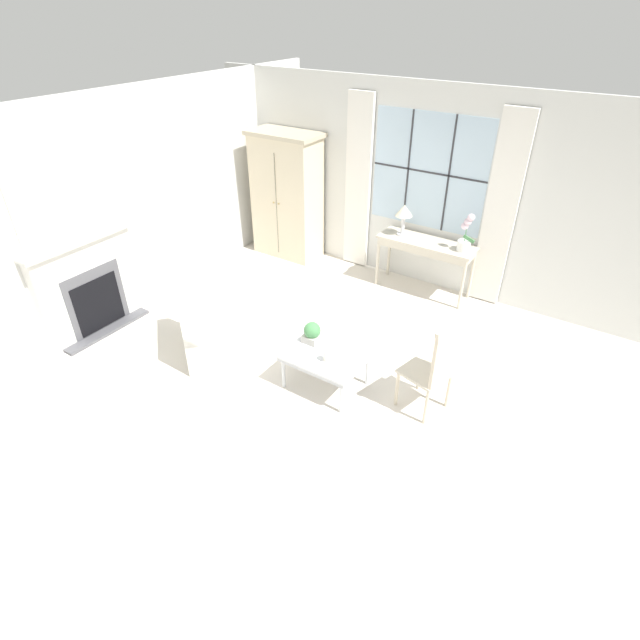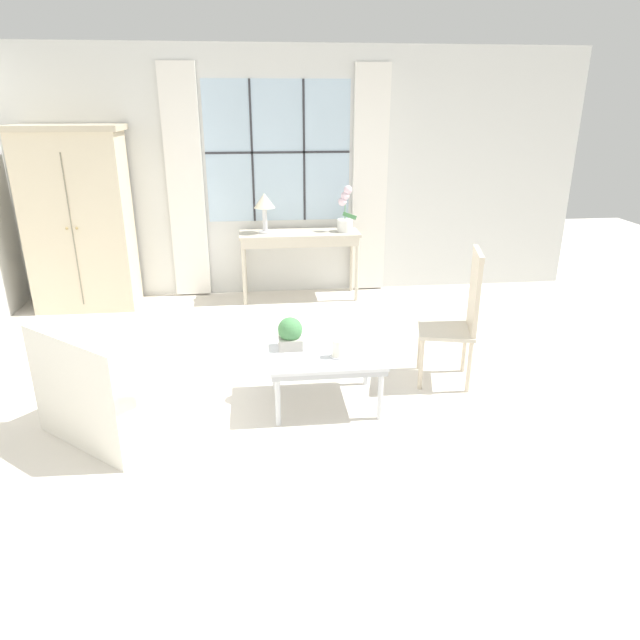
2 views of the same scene
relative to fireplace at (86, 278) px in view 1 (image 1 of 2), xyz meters
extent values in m
plane|color=silver|center=(2.91, 0.56, -0.75)|extent=(14.00, 14.00, 0.00)
cube|color=silver|center=(2.91, 3.59, 0.65)|extent=(7.20, 0.06, 2.80)
cube|color=silver|center=(2.91, 3.55, 0.91)|extent=(1.65, 0.01, 1.56)
cube|color=#2D2D33|center=(2.61, 3.55, 0.91)|extent=(0.02, 0.02, 1.56)
cube|color=#2D2D33|center=(3.21, 3.55, 0.91)|extent=(0.02, 0.02, 1.56)
cube|color=#2D2D33|center=(2.91, 3.55, 0.91)|extent=(1.65, 0.02, 0.02)
cube|color=white|center=(1.84, 3.51, 0.57)|extent=(0.40, 0.06, 2.59)
cube|color=white|center=(3.98, 3.51, 0.57)|extent=(0.40, 0.06, 2.59)
cube|color=silver|center=(-0.12, 1.16, 0.65)|extent=(0.06, 7.20, 2.80)
cube|color=#515156|center=(0.08, 0.00, -0.73)|extent=(0.34, 1.19, 0.04)
cube|color=silver|center=(0.00, 0.00, -0.13)|extent=(0.18, 1.33, 1.23)
cube|color=silver|center=(0.03, 0.00, 0.50)|extent=(0.24, 1.41, 0.04)
cube|color=black|center=(0.10, 0.00, -0.35)|extent=(0.02, 0.64, 0.68)
cube|color=#515156|center=(0.09, 0.00, -0.29)|extent=(0.01, 0.80, 0.84)
cube|color=silver|center=(-0.07, 0.00, 1.00)|extent=(0.04, 1.17, 0.99)
cube|color=silver|center=(-0.05, 0.00, 1.00)|extent=(0.01, 1.09, 0.91)
cube|color=beige|center=(0.70, 3.23, 0.21)|extent=(1.07, 0.55, 1.92)
cube|color=#BCAE92|center=(0.70, 3.23, 1.20)|extent=(1.15, 0.61, 0.06)
cube|color=gray|center=(0.70, 2.95, 0.18)|extent=(0.01, 0.01, 1.61)
sphere|color=#997F4C|center=(0.65, 2.94, 0.21)|extent=(0.03, 0.03, 0.03)
sphere|color=#997F4C|center=(0.75, 2.94, 0.21)|extent=(0.03, 0.03, 0.03)
cube|color=beige|center=(3.12, 3.27, 0.03)|extent=(1.38, 0.45, 0.03)
cube|color=beige|center=(3.12, 3.27, -0.03)|extent=(1.33, 0.43, 0.10)
cylinder|color=beige|center=(2.47, 3.08, -0.37)|extent=(0.04, 0.04, 0.76)
cylinder|color=beige|center=(3.77, 3.08, -0.37)|extent=(0.04, 0.04, 0.76)
cylinder|color=beige|center=(2.47, 3.46, -0.37)|extent=(0.04, 0.04, 0.76)
cylinder|color=beige|center=(3.77, 3.46, -0.37)|extent=(0.04, 0.04, 0.76)
cylinder|color=silver|center=(2.73, 3.28, 0.06)|extent=(0.15, 0.15, 0.02)
cylinder|color=silver|center=(2.73, 3.28, 0.20)|extent=(0.05, 0.05, 0.26)
cone|color=beige|center=(2.73, 3.28, 0.42)|extent=(0.24, 0.24, 0.16)
cylinder|color=white|center=(3.65, 3.26, 0.12)|extent=(0.18, 0.18, 0.14)
cylinder|color=#47844C|center=(3.65, 3.26, 0.37)|extent=(0.01, 0.01, 0.37)
cube|color=#47844C|center=(3.70, 3.26, 0.23)|extent=(0.17, 0.02, 0.10)
sphere|color=silver|center=(3.62, 3.27, 0.39)|extent=(0.10, 0.10, 0.10)
sphere|color=silver|center=(3.65, 3.27, 0.45)|extent=(0.10, 0.10, 0.10)
sphere|color=silver|center=(3.68, 3.27, 0.52)|extent=(0.10, 0.10, 0.10)
cube|color=silver|center=(1.65, 0.54, -0.55)|extent=(1.23, 1.22, 0.40)
cube|color=silver|center=(1.44, 0.29, -0.14)|extent=(0.80, 0.72, 0.40)
cube|color=silver|center=(1.38, 0.77, -0.48)|extent=(0.69, 0.75, 0.54)
cube|color=silver|center=(1.93, 0.30, -0.48)|extent=(0.69, 0.75, 0.54)
cube|color=beige|center=(4.14, 0.97, -0.29)|extent=(0.53, 0.53, 0.03)
cube|color=beige|center=(4.33, 0.92, 0.03)|extent=(0.13, 0.40, 0.61)
cube|color=beige|center=(4.33, 0.92, 0.36)|extent=(0.14, 0.43, 0.05)
cylinder|color=beige|center=(3.91, 0.83, -0.53)|extent=(0.04, 0.04, 0.44)
cylinder|color=beige|center=(4.00, 1.20, -0.53)|extent=(0.04, 0.04, 0.44)
cylinder|color=beige|center=(4.28, 0.74, -0.53)|extent=(0.04, 0.04, 0.44)
cylinder|color=beige|center=(4.37, 1.10, -0.53)|extent=(0.04, 0.04, 0.44)
cube|color=silver|center=(3.11, 0.68, -0.32)|extent=(0.85, 0.66, 0.03)
cube|color=#B1B3B8|center=(3.11, 0.68, -0.36)|extent=(0.83, 0.64, 0.04)
cylinder|color=silver|center=(2.74, 0.40, -0.54)|extent=(0.04, 0.04, 0.41)
cylinder|color=silver|center=(3.49, 0.40, -0.54)|extent=(0.04, 0.04, 0.41)
cylinder|color=silver|center=(2.74, 0.96, -0.54)|extent=(0.04, 0.04, 0.41)
cylinder|color=silver|center=(3.49, 0.96, -0.54)|extent=(0.04, 0.04, 0.41)
cube|color=#BCB7AD|center=(2.86, 0.79, -0.27)|extent=(0.18, 0.18, 0.09)
sphere|color=#47844C|center=(2.86, 0.79, -0.16)|extent=(0.19, 0.19, 0.19)
cylinder|color=silver|center=(3.19, 0.58, -0.31)|extent=(0.11, 0.11, 0.01)
cylinder|color=white|center=(3.19, 0.58, -0.24)|extent=(0.08, 0.08, 0.13)
cylinder|color=black|center=(3.19, 0.58, -0.17)|extent=(0.00, 0.00, 0.01)
camera|label=1|loc=(5.45, -2.95, 2.95)|focal=28.00mm
camera|label=2|loc=(2.64, -3.22, 1.46)|focal=32.00mm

